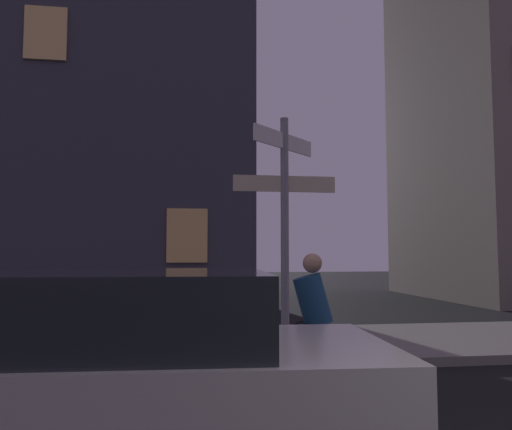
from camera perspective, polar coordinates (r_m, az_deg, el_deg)
name	(u,v)px	position (r m, az deg, el deg)	size (l,w,h in m)	color
sidewalk_kerb	(324,344)	(8.87, 7.71, -14.32)	(40.00, 3.25, 0.14)	gray
signpost	(285,212)	(7.43, 3.28, 0.30)	(1.54, 1.10, 3.49)	gray
car_far_oncoming	(94,376)	(3.77, -17.97, -17.04)	(4.42, 2.11, 1.49)	beige
cyclist	(309,330)	(5.80, 6.00, -12.93)	(1.81, 0.37, 1.61)	black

